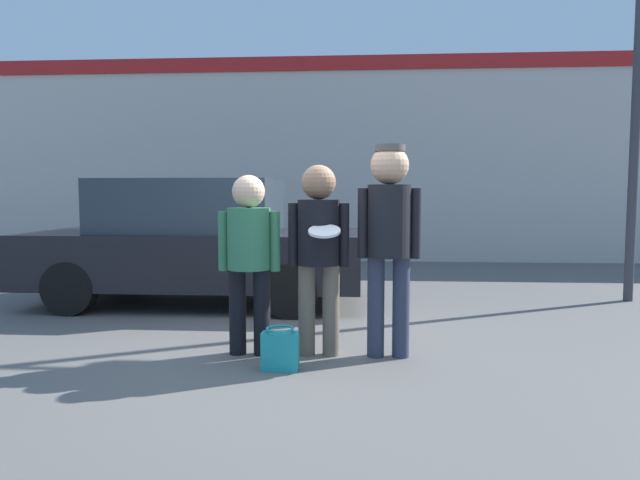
% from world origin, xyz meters
% --- Properties ---
extents(ground_plane, '(56.00, 56.00, 0.00)m').
position_xyz_m(ground_plane, '(0.00, 0.00, 0.00)').
color(ground_plane, '#5B5956').
extents(storefront_building, '(24.00, 0.22, 4.32)m').
position_xyz_m(storefront_building, '(0.00, 7.19, 2.19)').
color(storefront_building, beige).
rests_on(storefront_building, ground).
extents(person_left, '(0.55, 0.38, 1.60)m').
position_xyz_m(person_left, '(-0.51, -0.11, 0.95)').
color(person_left, black).
rests_on(person_left, ground).
extents(person_middle_with_frisbee, '(0.54, 0.58, 1.69)m').
position_xyz_m(person_middle_with_frisbee, '(0.11, -0.09, 1.01)').
color(person_middle_with_frisbee, '#665B4C').
rests_on(person_middle_with_frisbee, ground).
extents(person_right, '(0.55, 0.38, 1.86)m').
position_xyz_m(person_right, '(0.72, -0.11, 1.14)').
color(person_right, '#2D3347').
rests_on(person_right, ground).
extents(parked_car_near, '(4.25, 1.94, 1.62)m').
position_xyz_m(parked_car_near, '(-1.67, 2.26, 0.80)').
color(parked_car_near, black).
rests_on(parked_car_near, ground).
extents(shrub, '(0.97, 0.97, 0.97)m').
position_xyz_m(shrub, '(-2.58, 6.51, 0.49)').
color(shrub, '#285B2D').
rests_on(shrub, ground).
extents(handbag, '(0.30, 0.23, 0.35)m').
position_xyz_m(handbag, '(-0.17, -0.56, 0.17)').
color(handbag, teal).
rests_on(handbag, ground).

